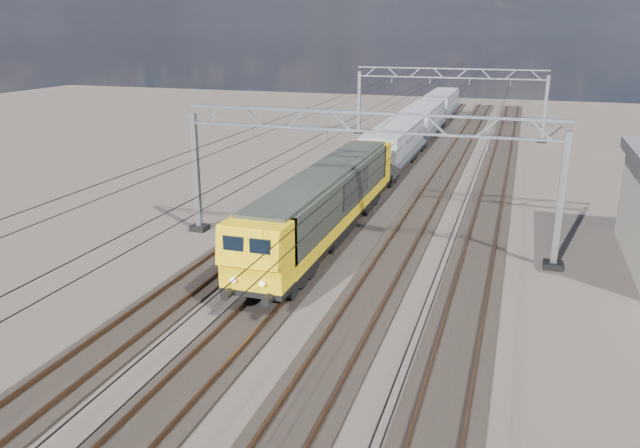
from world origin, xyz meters
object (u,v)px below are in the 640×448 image
(locomotive, at_px, (327,200))
(hopper_wagon_lead, at_px, (394,145))
(hopper_wagon_mid, at_px, (422,120))
(hopper_wagon_third, at_px, (441,104))
(catenary_gantry_far, at_px, (448,100))
(catenary_gantry_mid, at_px, (363,175))

(locomotive, distance_m, hopper_wagon_lead, 17.70)
(locomotive, relative_size, hopper_wagon_lead, 1.62)
(hopper_wagon_mid, relative_size, hopper_wagon_third, 1.00)
(catenary_gantry_far, distance_m, locomotive, 35.78)
(hopper_wagon_mid, bearing_deg, locomotive, -90.00)
(locomotive, xyz_separation_m, hopper_wagon_lead, (-0.00, 17.70, -0.09))
(catenary_gantry_mid, bearing_deg, locomotive, 171.18)
(catenary_gantry_far, height_order, hopper_wagon_mid, catenary_gantry_far)
(hopper_wagon_mid, distance_m, hopper_wagon_third, 14.20)
(catenary_gantry_mid, relative_size, hopper_wagon_lead, 1.53)
(catenary_gantry_far, distance_m, hopper_wagon_mid, 4.60)
(hopper_wagon_mid, bearing_deg, catenary_gantry_far, 62.20)
(catenary_gantry_mid, distance_m, hopper_wagon_mid, 32.31)
(locomotive, bearing_deg, hopper_wagon_third, 90.00)
(locomotive, relative_size, hopper_wagon_mid, 1.62)
(hopper_wagon_third, bearing_deg, catenary_gantry_mid, -87.53)
(catenary_gantry_far, xyz_separation_m, locomotive, (-2.00, -35.69, -1.58))
(catenary_gantry_mid, xyz_separation_m, locomotive, (-2.00, 0.31, -1.58))
(catenary_gantry_mid, height_order, hopper_wagon_third, catenary_gantry_mid)
(catenary_gantry_mid, height_order, hopper_wagon_lead, catenary_gantry_mid)
(catenary_gantry_far, distance_m, hopper_wagon_third, 10.73)
(locomotive, bearing_deg, catenary_gantry_mid, -8.82)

